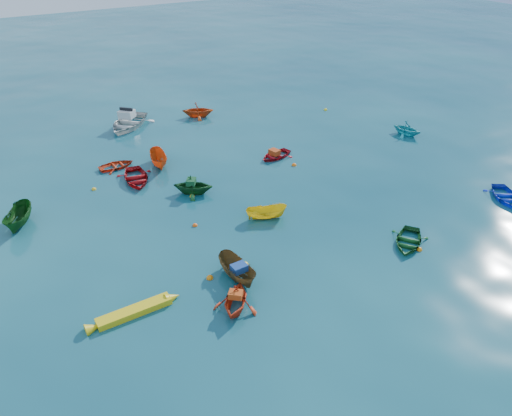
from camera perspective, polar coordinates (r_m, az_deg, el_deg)
ground at (r=26.61m, az=5.38°, el=-5.58°), size 160.00×160.00×0.00m
sampan_brown_mid at (r=25.11m, az=-2.09°, el=-8.03°), size 1.26×2.98×1.13m
dinghy_blue_se at (r=35.34m, az=26.55°, el=0.94°), size 3.40×3.65×0.62m
dinghy_orange_w at (r=23.47m, az=-2.33°, el=-11.39°), size 3.17×3.22×1.28m
sampan_yellow_mid at (r=29.66m, az=1.18°, el=-1.17°), size 2.61×1.77×0.94m
dinghy_green_e at (r=28.70m, az=16.92°, el=-3.94°), size 3.52×3.37×0.59m
dinghy_cyan_se at (r=42.73m, az=16.75°, el=8.02°), size 2.66×2.88×1.26m
dinghy_red_nw at (r=36.90m, az=-15.62°, el=4.49°), size 2.59×1.92×0.52m
sampan_orange_n at (r=36.48m, az=-10.95°, el=4.79°), size 1.65×3.10×1.14m
dinghy_green_n at (r=32.52m, az=-7.15°, el=1.70°), size 3.31×3.22×1.33m
dinghy_red_ne at (r=37.09m, az=2.22°, el=5.82°), size 3.00×2.46×0.54m
dinghy_red_far at (r=34.67m, az=-13.51°, el=3.01°), size 2.85×3.63×0.69m
dinghy_orange_far at (r=45.03m, az=-6.62°, el=10.33°), size 3.40×3.22×1.41m
sampan_green_far at (r=32.09m, az=-25.27°, el=-1.78°), size 2.34×3.24×1.18m
kayak_yellow at (r=23.83m, az=-13.68°, el=-11.67°), size 4.17×0.78×0.42m
motorboat_white at (r=43.87m, az=-14.36°, el=8.98°), size 5.75×5.77×1.58m
tarp_blue_a at (r=24.55m, az=-1.95°, el=-6.86°), size 0.77×0.60×0.36m
tarp_orange_a at (r=22.97m, az=-2.34°, el=-9.85°), size 0.79×0.76×0.30m
tarp_green_b at (r=32.14m, az=-7.43°, el=3.02°), size 0.87×0.92×0.35m
tarp_orange_b at (r=36.83m, az=2.12°, el=6.41°), size 0.74×0.88×0.37m
buoy_or_a at (r=25.20m, az=-5.30°, el=-8.00°), size 0.36×0.36×0.36m
buoy_ye_a at (r=25.95m, az=-1.24°, el=-6.51°), size 0.34×0.34×0.34m
buoy_or_b at (r=28.40m, az=18.15°, el=-4.58°), size 0.32×0.32×0.32m
buoy_or_c at (r=29.18m, az=-6.99°, el=-2.03°), size 0.30×0.30×0.30m
buoy_ye_c at (r=32.13m, az=-7.30°, el=1.30°), size 0.33×0.33×0.33m
buoy_or_d at (r=37.30m, az=1.75°, el=5.98°), size 0.37×0.37×0.37m
buoy_ye_d at (r=34.36m, az=-18.03°, el=2.02°), size 0.30×0.30×0.30m
buoy_or_e at (r=35.93m, az=4.37°, el=4.87°), size 0.35×0.35×0.35m
buoy_ye_e at (r=46.75m, az=7.95°, el=11.03°), size 0.33×0.33×0.33m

